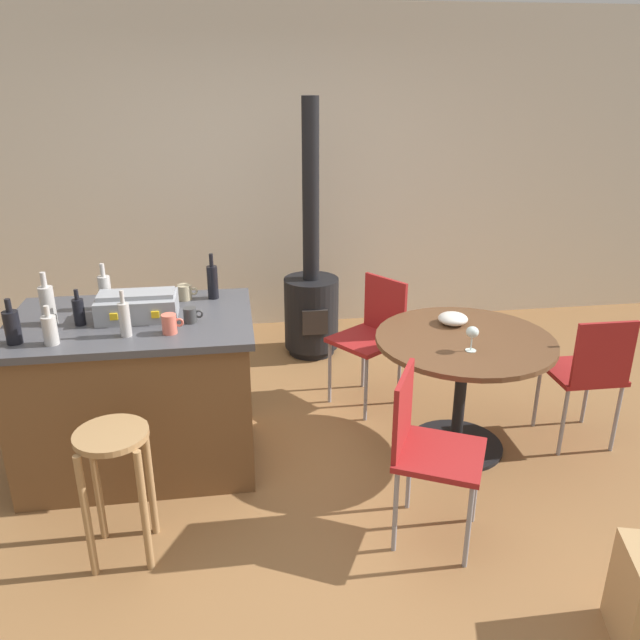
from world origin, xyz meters
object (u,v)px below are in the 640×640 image
dining_table (463,365)px  bottle_0 (213,281)px  serving_bowl (453,319)px  bottle_2 (105,291)px  bottle_3 (50,329)px  bottle_5 (79,311)px  folding_chair_left (373,331)px  bottle_4 (125,319)px  bottle_6 (48,304)px  cup_2 (191,315)px  bottle_1 (12,326)px  wine_glass (472,333)px  toolbox (137,306)px  folding_chair_far (589,370)px  cup_0 (185,292)px  wood_stove (311,296)px  cup_1 (170,324)px  kitchen_island (139,392)px  wooden_stool (115,467)px  folding_chair_near (426,444)px

dining_table → bottle_0: bearing=163.8°
dining_table → serving_bowl: serving_bowl is taller
bottle_0 → bottle_2: bearing=-171.3°
bottle_3 → bottle_5: size_ratio=1.03×
folding_chair_left → bottle_4: (-1.48, -0.78, 0.48)m
bottle_6 → cup_2: bearing=-6.6°
folding_chair_left → bottle_1: size_ratio=3.75×
bottle_5 → wine_glass: 2.12m
toolbox → cup_2: toolbox is taller
folding_chair_far → bottle_5: 2.93m
wine_glass → serving_bowl: 0.40m
cup_0 → wine_glass: bearing=-20.7°
wine_glass → serving_bowl: bearing=84.9°
wood_stove → bottle_0: (-0.74, -1.13, 0.52)m
serving_bowl → dining_table: bearing=-90.1°
cup_2 → wine_glass: size_ratio=0.75×
serving_bowl → bottle_6: bearing=-177.6°
bottle_0 → bottle_1: bearing=-151.0°
bottle_6 → cup_1: 0.69m
bottle_0 → bottle_5: bearing=-154.9°
bottle_2 → bottle_5: bearing=-112.9°
bottle_6 → cup_2: bottle_6 is taller
bottle_5 → wine_glass: (2.10, -0.26, -0.14)m
bottle_3 → kitchen_island: bearing=41.6°
wooden_stool → bottle_6: bottle_6 is taller
folding_chair_near → bottle_3: bottle_3 is taller
bottle_2 → wine_glass: bearing=-14.1°
bottle_1 → wine_glass: size_ratio=1.62×
toolbox → bottle_1: (-0.57, -0.27, 0.02)m
bottle_0 → wine_glass: bottle_0 is taller
wine_glass → bottle_6: bearing=172.4°
folding_chair_near → wine_glass: bearing=53.1°
folding_chair_near → kitchen_island: bearing=149.3°
bottle_3 → folding_chair_far: bearing=1.7°
cup_2 → folding_chair_left: bearing=28.8°
kitchen_island → bottle_4: bottle_4 is taller
wood_stove → bottle_2: wood_stove is taller
folding_chair_near → bottle_1: (-1.96, 0.60, 0.48)m
folding_chair_far → folding_chair_left: bearing=146.7°
wooden_stool → dining_table: size_ratio=0.64×
wood_stove → wine_glass: (0.66, -1.72, 0.35)m
bottle_0 → serving_bowl: 1.47m
cup_1 → serving_bowl: cup_1 is taller
wood_stove → bottle_5: (-1.44, -1.46, 0.50)m
bottle_0 → cup_0: bearing=-179.4°
wood_stove → bottle_6: wood_stove is taller
dining_table → cup_0: (-1.60, 0.41, 0.39)m
bottle_5 → folding_chair_far: bearing=-3.3°
wooden_stool → folding_chair_left: 2.01m
dining_table → serving_bowl: (0.00, 0.22, 0.21)m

